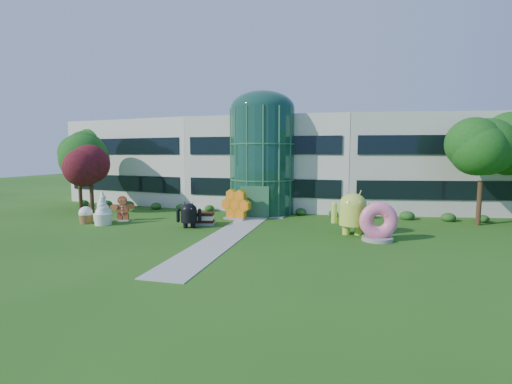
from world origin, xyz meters
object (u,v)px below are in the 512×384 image
(android_black, at_px, (189,213))
(donut, at_px, (378,221))
(android_green, at_px, (353,210))
(gingerbread, at_px, (123,208))

(android_black, distance_m, donut, 13.65)
(android_green, distance_m, android_black, 12.07)
(donut, bearing_deg, android_green, 129.44)
(android_black, bearing_deg, android_green, -16.64)
(android_black, height_order, gingerbread, android_black)
(android_black, xyz_separation_m, donut, (13.62, -0.79, 0.17))
(android_green, relative_size, android_black, 1.54)
(android_black, bearing_deg, gingerbread, 148.65)
(donut, relative_size, gingerbread, 1.12)
(android_black, bearing_deg, donut, -22.98)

